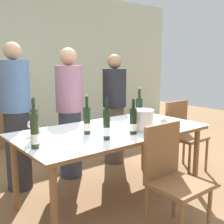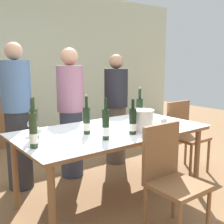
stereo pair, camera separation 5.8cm
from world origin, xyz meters
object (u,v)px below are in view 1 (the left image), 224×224
wine_bottle_5 (139,113)px  chair_near_front (171,172)px  wine_bottle_2 (133,122)px  wine_glass_1 (40,133)px  wine_glass_0 (163,122)px  wine_glass_2 (32,125)px  wine_bottle_0 (35,131)px  wine_bottle_1 (35,125)px  wine_bottle_4 (107,125)px  chair_right_end (182,131)px  dining_table (112,135)px  wine_bottle_3 (87,121)px  person_guest_right (114,110)px  ice_bucket (142,120)px  person_guest_left (70,114)px  person_host (16,118)px

wine_bottle_5 → chair_near_front: 0.84m
wine_bottle_2 → wine_glass_1: (-0.82, 0.28, -0.04)m
wine_glass_0 → wine_glass_2: size_ratio=0.96×
wine_bottle_0 → chair_near_front: 1.18m
wine_bottle_1 → wine_glass_1: (-0.01, -0.12, -0.05)m
wine_bottle_4 → wine_glass_0: size_ratio=2.70×
wine_bottle_1 → chair_right_end: (2.05, -0.04, -0.36)m
dining_table → wine_bottle_5: 0.40m
wine_bottle_3 → wine_glass_0: 0.76m
wine_glass_2 → person_guest_right: bearing=21.6°
wine_bottle_1 → wine_bottle_5: wine_bottle_5 is taller
wine_glass_2 → chair_right_end: size_ratio=0.16×
ice_bucket → chair_right_end: (1.07, 0.32, -0.35)m
wine_bottle_2 → wine_glass_2: size_ratio=2.33×
wine_bottle_4 → chair_right_end: 1.63m
wine_glass_1 → wine_glass_2: size_ratio=0.88×
wine_bottle_4 → wine_glass_0: bearing=-9.8°
wine_bottle_2 → wine_bottle_4: size_ratio=0.90×
person_guest_left → person_guest_right: (0.75, 0.05, -0.04)m
dining_table → wine_glass_2: (-0.74, 0.28, 0.17)m
wine_bottle_3 → person_guest_left: bearing=71.4°
wine_glass_1 → person_guest_right: person_guest_right is taller
wine_bottle_0 → wine_bottle_1: (0.11, 0.25, -0.01)m
wine_glass_2 → person_guest_left: size_ratio=0.09×
dining_table → wine_bottle_2: bearing=-81.6°
person_guest_left → wine_glass_0: bearing=-72.2°
wine_bottle_1 → person_host: person_host is taller
wine_bottle_0 → person_host: person_host is taller
wine_bottle_4 → wine_glass_2: wine_bottle_4 is taller
dining_table → wine_glass_0: 0.54m
wine_glass_1 → person_guest_left: (0.75, 0.80, -0.04)m
wine_bottle_3 → wine_bottle_4: (0.03, -0.28, 0.01)m
dining_table → person_guest_left: size_ratio=1.21×
chair_right_end → wine_bottle_4: bearing=-166.9°
ice_bucket → wine_bottle_5: 0.23m
wine_bottle_4 → person_guest_left: (0.25, 1.09, -0.09)m
wine_bottle_5 → wine_glass_0: wine_bottle_5 is taller
wine_bottle_5 → chair_right_end: wine_bottle_5 is taller
person_host → wine_glass_0: bearing=-50.4°
chair_right_end → wine_bottle_1: bearing=178.8°
wine_bottle_5 → wine_glass_0: size_ratio=2.97×
ice_bucket → wine_glass_0: ice_bucket is taller
dining_table → wine_bottle_4: size_ratio=5.18×
dining_table → wine_bottle_1: (-0.77, 0.13, 0.20)m
wine_bottle_2 → wine_bottle_0: bearing=170.6°
wine_glass_0 → chair_right_end: (0.92, 0.47, -0.33)m
dining_table → wine_bottle_0: (-0.88, -0.12, 0.20)m
wine_glass_1 → chair_near_front: (0.84, -0.75, -0.32)m
wine_bottle_5 → person_guest_left: (-0.36, 0.86, -0.10)m
wine_bottle_1 → wine_bottle_3: (0.47, -0.13, -0.00)m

